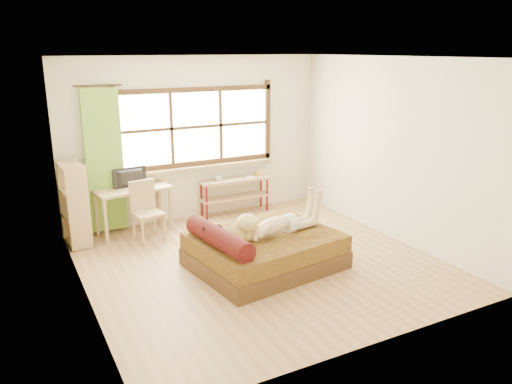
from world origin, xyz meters
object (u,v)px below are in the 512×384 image
bookshelf (75,204)px  woman (277,214)px  kitten (211,233)px  chair (146,207)px  desk (133,194)px  bed (262,250)px  pipe_shelf (235,188)px

bookshelf → woman: bearing=-47.2°
kitten → chair: bearing=95.8°
desk → bed: bearing=-69.0°
bed → desk: 2.43m
chair → bookshelf: 1.01m
bed → woman: (0.19, -0.04, 0.48)m
desk → woman: bearing=-65.6°
bookshelf → bed: bearing=-49.2°
bed → bookshelf: bookshelf is taller
bed → chair: (-1.07, 1.73, 0.26)m
desk → pipe_shelf: (1.82, 0.12, -0.17)m
kitten → chair: size_ratio=0.30×
kitten → desk: size_ratio=0.22×
bed → pipe_shelf: 2.33m
kitten → bookshelf: (-1.36, 1.87, 0.06)m
bed → desk: bearing=111.1°
kitten → desk: desk is taller
bed → kitten: bed is taller
woman → pipe_shelf: (0.47, 2.26, -0.27)m
chair → pipe_shelf: bearing=8.0°
woman → chair: woman is taller
woman → kitten: size_ratio=4.67×
pipe_shelf → chair: bearing=-162.5°
bed → pipe_shelf: pipe_shelf is taller
woman → pipe_shelf: size_ratio=1.01×
kitten → pipe_shelf: pipe_shelf is taller
pipe_shelf → bookshelf: 2.72m
pipe_shelf → desk: bearing=-174.4°
desk → kitten: bearing=-84.2°
desk → bookshelf: bookshelf is taller
kitten → bed: bearing=-16.7°
kitten → bookshelf: bookshelf is taller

